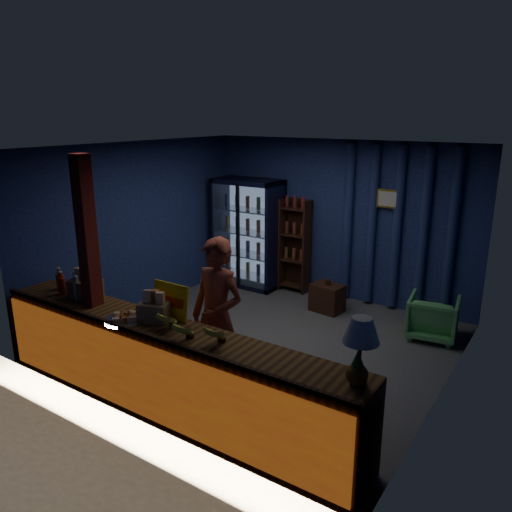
{
  "coord_description": "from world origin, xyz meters",
  "views": [
    {
      "loc": [
        3.31,
        -5.2,
        3.0
      ],
      "look_at": [
        -0.02,
        -0.2,
        1.27
      ],
      "focal_mm": 35.0,
      "sensor_mm": 36.0,
      "label": 1
    }
  ],
  "objects_px": {
    "green_chair": "(433,317)",
    "table_lamp": "(361,333)",
    "pastry_tray": "(125,319)",
    "shopkeeper": "(217,317)"
  },
  "relations": [
    {
      "from": "pastry_tray",
      "to": "green_chair",
      "type": "bearing_deg",
      "value": 56.87
    },
    {
      "from": "pastry_tray",
      "to": "table_lamp",
      "type": "xyz_separation_m",
      "value": [
        2.47,
        0.15,
        0.42
      ]
    },
    {
      "from": "shopkeeper",
      "to": "pastry_tray",
      "type": "distance_m",
      "value": 0.96
    },
    {
      "from": "pastry_tray",
      "to": "table_lamp",
      "type": "distance_m",
      "value": 2.51
    },
    {
      "from": "green_chair",
      "to": "pastry_tray",
      "type": "xyz_separation_m",
      "value": [
        -2.24,
        -3.43,
        0.67
      ]
    },
    {
      "from": "green_chair",
      "to": "table_lamp",
      "type": "bearing_deg",
      "value": 85.86
    },
    {
      "from": "green_chair",
      "to": "table_lamp",
      "type": "height_order",
      "value": "table_lamp"
    },
    {
      "from": "green_chair",
      "to": "pastry_tray",
      "type": "distance_m",
      "value": 4.15
    },
    {
      "from": "green_chair",
      "to": "shopkeeper",
      "type": "bearing_deg",
      "value": 50.89
    },
    {
      "from": "pastry_tray",
      "to": "table_lamp",
      "type": "relative_size",
      "value": 0.75
    }
  ]
}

